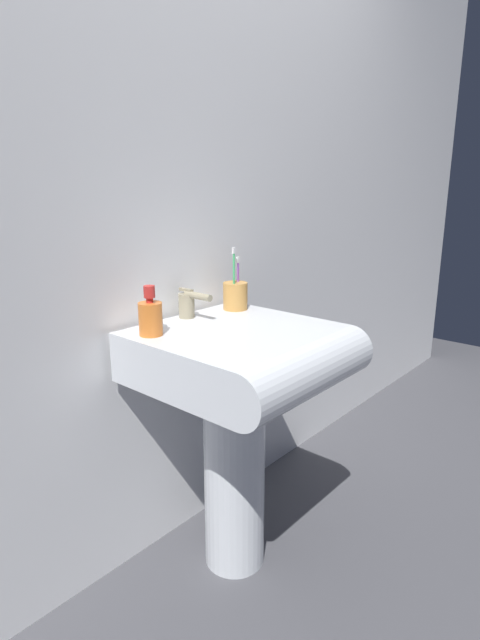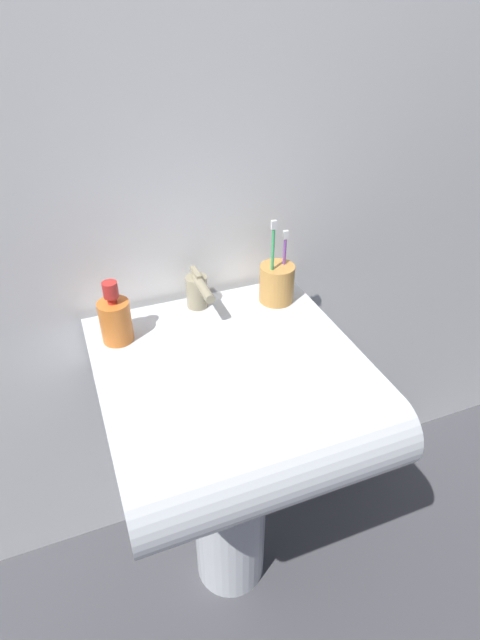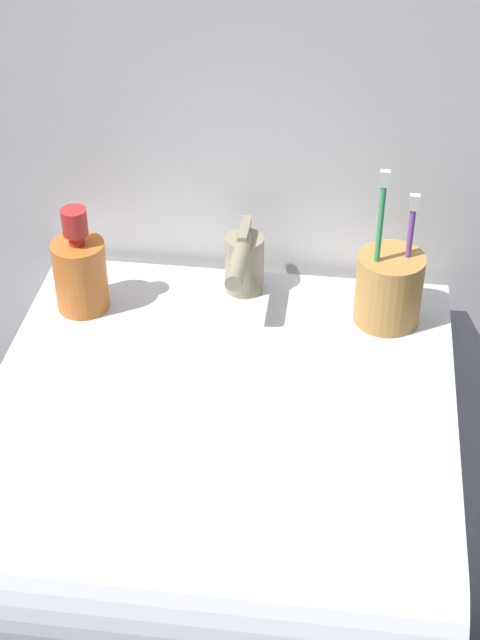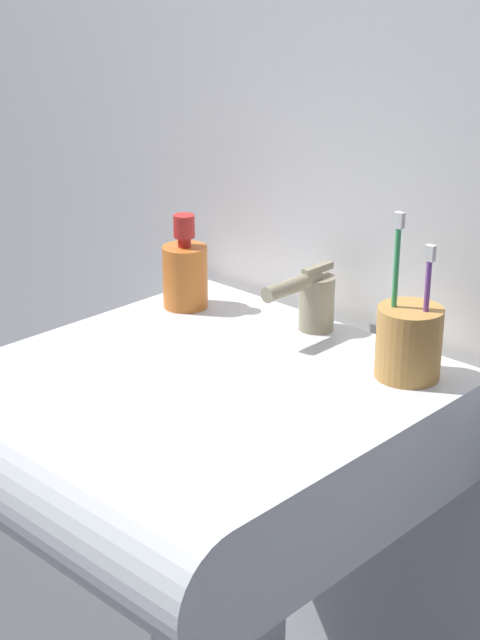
% 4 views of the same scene
% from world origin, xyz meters
% --- Properties ---
extents(ground_plane, '(6.00, 6.00, 0.00)m').
position_xyz_m(ground_plane, '(0.00, 0.00, 0.00)').
color(ground_plane, '#4C4C51').
rests_on(ground_plane, ground).
extents(wall_back, '(5.00, 0.05, 2.40)m').
position_xyz_m(wall_back, '(0.00, 0.29, 1.20)').
color(wall_back, white).
rests_on(wall_back, ground).
extents(sink_pedestal, '(0.20, 0.20, 0.67)m').
position_xyz_m(sink_pedestal, '(0.00, 0.00, 0.33)').
color(sink_pedestal, white).
rests_on(sink_pedestal, ground).
extents(sink_basin, '(0.54, 0.57, 0.15)m').
position_xyz_m(sink_basin, '(0.00, -0.06, 0.74)').
color(sink_basin, white).
rests_on(sink_basin, sink_pedestal).
extents(faucet, '(0.05, 0.13, 0.10)m').
position_xyz_m(faucet, '(-0.00, 0.19, 0.86)').
color(faucet, tan).
rests_on(faucet, sink_basin).
extents(toothbrush_cup, '(0.08, 0.08, 0.22)m').
position_xyz_m(toothbrush_cup, '(0.19, 0.16, 0.86)').
color(toothbrush_cup, '#D19347').
rests_on(toothbrush_cup, sink_basin).
extents(soap_bottle, '(0.07, 0.07, 0.14)m').
position_xyz_m(soap_bottle, '(-0.20, 0.14, 0.87)').
color(soap_bottle, orange).
rests_on(soap_bottle, sink_basin).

